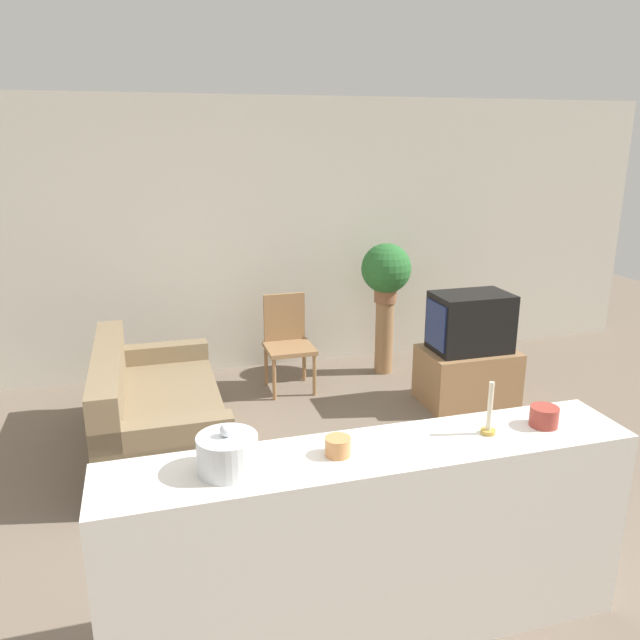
{
  "coord_description": "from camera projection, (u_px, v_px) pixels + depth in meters",
  "views": [
    {
      "loc": [
        -0.93,
        -2.69,
        2.33
      ],
      "look_at": [
        0.45,
        2.1,
        0.85
      ],
      "focal_mm": 35.0,
      "sensor_mm": 36.0,
      "label": 1
    }
  ],
  "objects": [
    {
      "name": "decorative_bowl",
      "position": [
        227.0,
        453.0,
        2.58
      ],
      "size": [
        0.25,
        0.25,
        0.21
      ],
      "color": "silver",
      "rests_on": "foreground_counter"
    },
    {
      "name": "potted_plant",
      "position": [
        386.0,
        270.0,
        6.11
      ],
      "size": [
        0.49,
        0.49,
        0.59
      ],
      "color": "#8E5B3D",
      "rests_on": "plant_stand"
    },
    {
      "name": "candle_jar",
      "position": [
        338.0,
        446.0,
        2.72
      ],
      "size": [
        0.12,
        0.12,
        0.08
      ],
      "color": "#C6844C",
      "rests_on": "foreground_counter"
    },
    {
      "name": "wall_back",
      "position": [
        239.0,
        239.0,
        6.17
      ],
      "size": [
        9.0,
        0.06,
        2.7
      ],
      "color": "beige",
      "rests_on": "ground_plane"
    },
    {
      "name": "wooden_chair",
      "position": [
        287.0,
        338.0,
        5.89
      ],
      "size": [
        0.44,
        0.44,
        0.9
      ],
      "color": "#9E754C",
      "rests_on": "ground_plane"
    },
    {
      "name": "foreground_counter",
      "position": [
        373.0,
        544.0,
        2.91
      ],
      "size": [
        2.45,
        0.44,
        0.99
      ],
      "color": "silver",
      "rests_on": "ground_plane"
    },
    {
      "name": "couch",
      "position": [
        154.0,
        415.0,
        4.74
      ],
      "size": [
        0.9,
        1.72,
        0.82
      ],
      "color": "#847051",
      "rests_on": "ground_plane"
    },
    {
      "name": "coffee_tin",
      "position": [
        544.0,
        416.0,
        2.99
      ],
      "size": [
        0.14,
        0.14,
        0.1
      ],
      "color": "#99382D",
      "rests_on": "foreground_counter"
    },
    {
      "name": "candlestick",
      "position": [
        489.0,
        417.0,
        2.9
      ],
      "size": [
        0.07,
        0.07,
        0.26
      ],
      "color": "#B7933D",
      "rests_on": "foreground_counter"
    },
    {
      "name": "tv_stand",
      "position": [
        467.0,
        376.0,
        5.62
      ],
      "size": [
        0.81,
        0.57,
        0.5
      ],
      "color": "#9E754C",
      "rests_on": "ground_plane"
    },
    {
      "name": "plant_stand",
      "position": [
        384.0,
        337.0,
        6.31
      ],
      "size": [
        0.18,
        0.18,
        0.74
      ],
      "color": "#9E754C",
      "rests_on": "ground_plane"
    },
    {
      "name": "television",
      "position": [
        470.0,
        322.0,
        5.48
      ],
      "size": [
        0.68,
        0.44,
        0.52
      ],
      "color": "black",
      "rests_on": "tv_stand"
    },
    {
      "name": "ground_plane",
      "position": [
        347.0,
        582.0,
        3.39
      ],
      "size": [
        14.0,
        14.0,
        0.0
      ],
      "primitive_type": "plane",
      "color": "#756656"
    }
  ]
}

